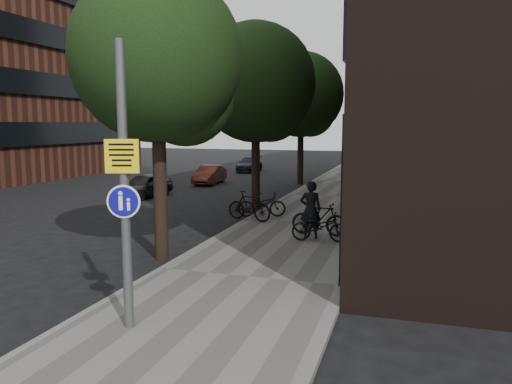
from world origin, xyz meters
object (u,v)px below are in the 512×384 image
at_px(parked_car_near, 145,185).
at_px(parked_bike_facade_near, 320,227).
at_px(pedestrian, 311,210).
at_px(signpost, 124,187).

bearing_deg(parked_car_near, parked_bike_facade_near, -29.01).
distance_m(pedestrian, parked_car_near, 11.82).
height_order(parked_bike_facade_near, parked_car_near, parked_car_near).
xyz_separation_m(signpost, parked_car_near, (-7.92, 14.42, -1.98)).
bearing_deg(signpost, parked_bike_facade_near, 56.57).
relative_size(signpost, parked_bike_facade_near, 2.87).
distance_m(pedestrian, parked_bike_facade_near, 0.66).
bearing_deg(parked_bike_facade_near, parked_car_near, 47.72).
relative_size(signpost, parked_car_near, 1.41).
height_order(signpost, parked_car_near, signpost).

